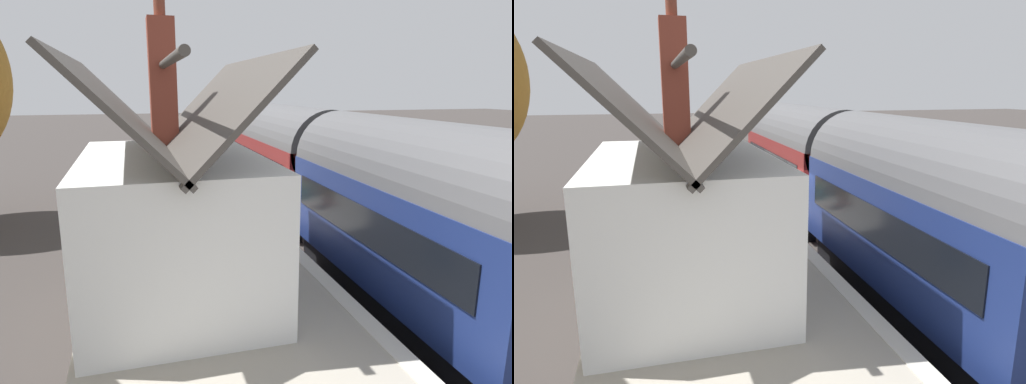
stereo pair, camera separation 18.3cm
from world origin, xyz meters
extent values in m
plane|color=#383330|center=(0.00, 0.00, 0.00)|extent=(160.00, 160.00, 0.00)
cube|color=#A39B8C|center=(0.00, 3.62, 0.42)|extent=(32.00, 5.23, 0.84)
cube|color=beige|center=(0.00, 1.18, 0.85)|extent=(32.00, 0.36, 0.02)
cube|color=gray|center=(0.00, -1.62, 0.07)|extent=(52.00, 0.08, 0.14)
cube|color=gray|center=(0.00, -0.18, 0.07)|extent=(52.00, 0.08, 0.14)
cube|color=black|center=(3.76, -0.90, 0.35)|extent=(7.53, 2.29, 0.70)
cube|color=maroon|center=(3.76, -0.90, 1.85)|extent=(8.19, 2.70, 2.30)
cylinder|color=#515154|center=(3.76, -0.90, 3.00)|extent=(8.19, 2.65, 2.65)
cube|color=black|center=(3.76, 0.47, 2.14)|extent=(6.96, 0.03, 0.80)
cylinder|color=black|center=(6.22, -0.90, 0.35)|extent=(0.70, 2.16, 0.70)
cylinder|color=black|center=(1.31, -0.90, 0.35)|extent=(0.70, 2.16, 0.70)
cube|color=black|center=(7.88, -0.90, 2.25)|extent=(0.04, 2.16, 0.90)
cylinder|color=#F2EDCC|center=(7.90, -0.90, 1.27)|extent=(0.06, 0.24, 0.24)
cube|color=red|center=(7.94, -0.90, 0.82)|extent=(0.16, 2.56, 0.24)
cube|color=black|center=(-4.90, -0.90, 0.35)|extent=(7.48, 2.29, 0.70)
cube|color=navy|center=(-4.90, -0.90, 1.85)|extent=(8.13, 2.70, 2.30)
cylinder|color=#515154|center=(-4.90, -0.90, 3.00)|extent=(8.13, 2.65, 2.65)
cube|color=black|center=(-4.90, 0.47, 2.14)|extent=(6.91, 0.03, 0.80)
cylinder|color=black|center=(-2.46, -0.90, 0.35)|extent=(0.70, 2.16, 0.70)
cylinder|color=black|center=(-7.33, -0.90, 0.35)|extent=(0.70, 2.16, 0.70)
cube|color=white|center=(-4.21, 4.39, 2.26)|extent=(5.46, 3.46, 2.84)
cube|color=#47423D|center=(-4.21, 3.52, 4.56)|extent=(5.96, 1.98, 2.01)
cube|color=#47423D|center=(-4.21, 5.25, 4.56)|extent=(5.96, 1.98, 2.01)
cylinder|color=#47423D|center=(-4.21, 4.39, 5.44)|extent=(5.96, 0.16, 0.16)
cube|color=brown|center=(-3.07, 4.39, 5.05)|extent=(0.56, 0.56, 2.74)
cylinder|color=brown|center=(-3.07, 4.39, 6.60)|extent=(0.24, 0.24, 0.36)
cube|color=slate|center=(-4.84, 2.64, 1.89)|extent=(0.90, 0.06, 2.10)
cube|color=slate|center=(-6.24, 2.64, 2.54)|extent=(0.80, 0.05, 1.10)
cube|color=slate|center=(-3.44, 2.64, 2.54)|extent=(0.80, 0.05, 1.10)
cube|color=brown|center=(3.37, 3.20, 1.29)|extent=(1.40, 0.41, 0.06)
cube|color=brown|center=(3.38, 3.02, 1.52)|extent=(1.40, 0.12, 0.40)
cube|color=black|center=(2.81, 3.20, 1.06)|extent=(0.06, 0.36, 0.44)
cube|color=black|center=(3.93, 3.21, 1.06)|extent=(0.06, 0.36, 0.44)
cube|color=teal|center=(2.55, 2.07, 1.03)|extent=(0.88, 0.32, 0.38)
ellipsoid|color=#3D8438|center=(2.55, 2.07, 1.33)|extent=(0.79, 0.29, 0.29)
cube|color=#9E5138|center=(5.46, 3.46, 1.02)|extent=(0.75, 0.32, 0.36)
ellipsoid|color=#2D7233|center=(5.46, 3.46, 1.32)|extent=(0.68, 0.29, 0.29)
cube|color=gray|center=(0.50, 5.39, 1.03)|extent=(1.02, 0.32, 0.39)
ellipsoid|color=#3D8438|center=(0.50, 5.39, 1.34)|extent=(0.91, 0.29, 0.29)
cone|color=teal|center=(8.36, 5.54, 1.01)|extent=(0.41, 0.41, 0.34)
cylinder|color=teal|center=(8.36, 5.54, 0.87)|extent=(0.22, 0.22, 0.06)
ellipsoid|color=#4C8C2D|center=(8.36, 5.54, 1.35)|extent=(0.48, 0.48, 0.49)
cylinder|color=#9E5138|center=(2.88, 5.08, 1.03)|extent=(0.35, 0.35, 0.38)
ellipsoid|color=#3D8438|center=(2.88, 5.08, 1.37)|extent=(0.45, 0.45, 0.41)
cylinder|color=#9E5138|center=(1.10, 2.53, 1.04)|extent=(0.41, 0.41, 0.41)
ellipsoid|color=olive|center=(1.10, 2.53, 1.46)|extent=(0.61, 0.61, 0.73)
cone|color=#D0607C|center=(1.10, 2.53, 1.67)|extent=(0.10, 0.10, 0.24)
cube|color=gray|center=(8.75, 4.18, 0.99)|extent=(1.05, 0.32, 0.29)
ellipsoid|color=olive|center=(8.75, 4.18, 1.25)|extent=(0.94, 0.29, 0.29)
cylinder|color=black|center=(5.22, 1.61, 2.42)|extent=(0.10, 0.10, 3.16)
cylinder|color=black|center=(5.22, 1.61, 3.85)|extent=(0.05, 0.50, 0.05)
cube|color=beige|center=(5.22, 1.61, 4.14)|extent=(0.24, 0.24, 0.32)
cone|color=black|center=(5.22, 1.61, 4.36)|extent=(0.32, 0.32, 0.14)
cylinder|color=black|center=(6.75, 1.71, 1.39)|extent=(0.06, 0.06, 1.10)
cylinder|color=black|center=(7.35, 1.71, 1.39)|extent=(0.06, 0.06, 1.10)
cube|color=maroon|center=(7.05, 1.71, 2.16)|extent=(0.90, 0.06, 0.44)
cube|color=black|center=(7.05, 1.71, 2.16)|extent=(0.96, 0.03, 0.50)
camera|label=1|loc=(-13.19, 5.11, 4.97)|focal=31.40mm
camera|label=2|loc=(-13.24, 4.93, 4.97)|focal=31.40mm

